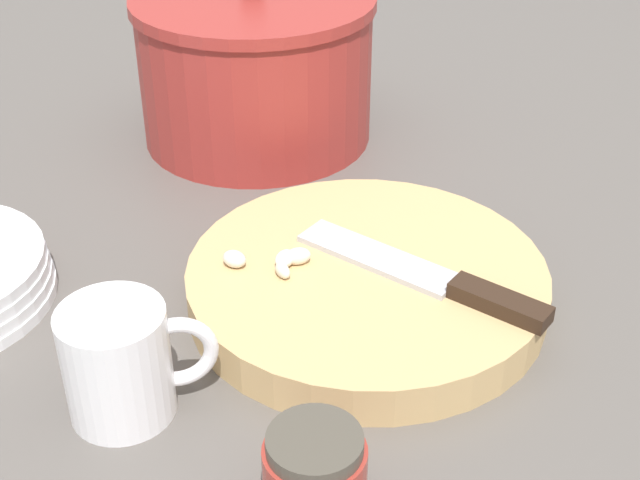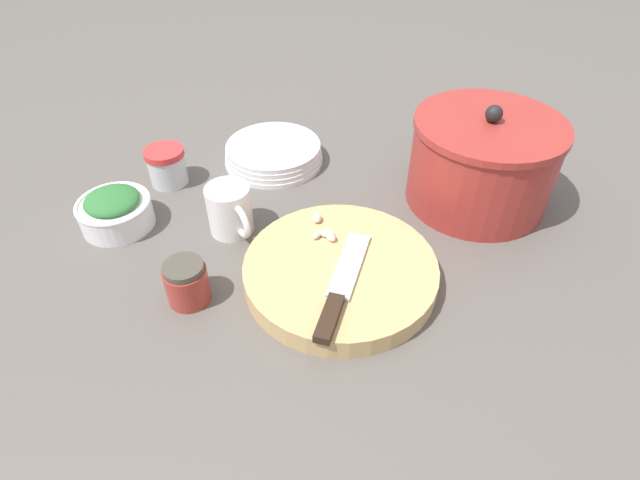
{
  "view_description": "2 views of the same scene",
  "coord_description": "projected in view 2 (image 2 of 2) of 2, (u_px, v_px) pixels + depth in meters",
  "views": [
    {
      "loc": [
        -0.31,
        -0.48,
        0.44
      ],
      "look_at": [
        0.05,
        -0.03,
        0.06
      ],
      "focal_mm": 50.0,
      "sensor_mm": 36.0,
      "label": 1
    },
    {
      "loc": [
        0.33,
        -0.52,
        0.54
      ],
      "look_at": [
        0.04,
        -0.04,
        0.06
      ],
      "focal_mm": 28.0,
      "sensor_mm": 36.0,
      "label": 2
    }
  ],
  "objects": [
    {
      "name": "ground_plane",
      "position": [
        312.0,
        242.0,
        0.82
      ],
      "size": [
        5.0,
        5.0,
        0.0
      ],
      "primitive_type": "plane",
      "color": "#56514C"
    },
    {
      "name": "cutting_board",
      "position": [
        340.0,
        272.0,
        0.74
      ],
      "size": [
        0.29,
        0.29,
        0.03
      ],
      "color": "tan",
      "rests_on": "ground_plane"
    },
    {
      "name": "chef_knife",
      "position": [
        340.0,
        289.0,
        0.69
      ],
      "size": [
        0.08,
        0.22,
        0.01
      ],
      "rotation": [
        0.0,
        0.0,
        0.25
      ],
      "color": "black",
      "rests_on": "cutting_board"
    },
    {
      "name": "garlic_cloves",
      "position": [
        323.0,
        229.0,
        0.78
      ],
      "size": [
        0.07,
        0.06,
        0.01
      ],
      "color": "silver",
      "rests_on": "cutting_board"
    },
    {
      "name": "herb_bowl",
      "position": [
        115.0,
        210.0,
        0.83
      ],
      "size": [
        0.12,
        0.12,
        0.06
      ],
      "color": "white",
      "rests_on": "ground_plane"
    },
    {
      "name": "spice_jar",
      "position": [
        167.0,
        166.0,
        0.93
      ],
      "size": [
        0.07,
        0.07,
        0.07
      ],
      "color": "silver",
      "rests_on": "ground_plane"
    },
    {
      "name": "coffee_mug",
      "position": [
        230.0,
        210.0,
        0.82
      ],
      "size": [
        0.1,
        0.07,
        0.08
      ],
      "color": "white",
      "rests_on": "ground_plane"
    },
    {
      "name": "plate_stack",
      "position": [
        274.0,
        154.0,
        0.99
      ],
      "size": [
        0.19,
        0.19,
        0.04
      ],
      "color": "white",
      "rests_on": "ground_plane"
    },
    {
      "name": "honey_jar",
      "position": [
        187.0,
        283.0,
        0.71
      ],
      "size": [
        0.06,
        0.06,
        0.07
      ],
      "color": "#9E3328",
      "rests_on": "ground_plane"
    },
    {
      "name": "stock_pot",
      "position": [
        482.0,
        162.0,
        0.86
      ],
      "size": [
        0.25,
        0.25,
        0.18
      ],
      "color": "#9E2D28",
      "rests_on": "ground_plane"
    }
  ]
}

